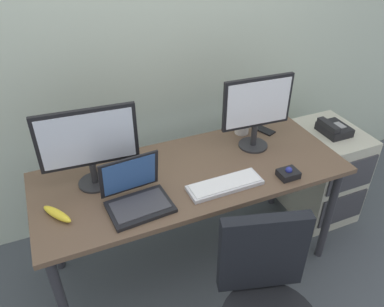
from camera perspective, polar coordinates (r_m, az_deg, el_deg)
The scene contains 13 objects.
ground_plane at distance 2.67m, azimuth 0.00°, elevation -15.70°, with size 8.00×8.00×0.00m, color #444A50.
back_wall at distance 2.47m, azimuth -6.79°, elevation 18.88°, with size 6.00×0.10×2.80m, color #B4C3AF.
desk at distance 2.20m, azimuth 0.00°, elevation -4.24°, with size 1.76×0.71×0.75m.
file_cabinet at distance 2.97m, azimuth 18.94°, elevation -2.68°, with size 0.42×0.53×0.70m.
desk_phone at distance 2.76m, azimuth 20.47°, elevation 3.51°, with size 0.17×0.20×0.09m.
monitor_main at distance 1.98m, azimuth -15.29°, elevation 1.55°, with size 0.50×0.18×0.45m.
monitor_side at distance 2.27m, azimuth 9.74°, elevation 6.77°, with size 0.43×0.18×0.46m.
keyboard at distance 2.04m, azimuth 4.97°, elevation -4.68°, with size 0.41×0.14×0.03m.
laptop at distance 1.93m, azimuth -8.38°, elevation -6.16°, with size 0.33×0.28×0.24m.
trackball_mouse at distance 2.16m, azimuth 14.26°, elevation -2.91°, with size 0.11×0.09×0.07m.
coffee_mug at distance 2.50m, azimuth 7.57°, elevation 4.27°, with size 0.10×0.09×0.11m.
cell_phone at distance 2.57m, azimuth 10.73°, elevation 3.48°, with size 0.07×0.14×0.01m, color black.
banana at distance 1.96m, azimuth -19.59°, elevation -8.55°, with size 0.19×0.04×0.04m, color yellow.
Camera 1 is at (-0.68, -1.59, 2.04)m, focal length 35.53 mm.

